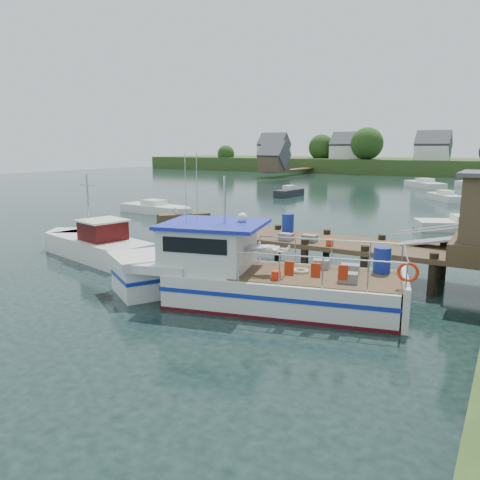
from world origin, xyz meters
The scene contains 11 objects.
ground_plane centered at (0.00, 0.00, 0.00)m, with size 160.00×160.00×0.00m, color black.
far_shore centered at (0.01, 82.37, 2.10)m, with size 140.00×42.55×9.22m.
dock centered at (6.51, 0.01, 2.24)m, with size 16.60×3.00×4.78m.
lobster_boat centered at (1.51, -5.40, 0.94)m, with size 10.83×5.29×5.21m.
work_boat centered at (-8.35, -3.16, 0.64)m, with size 7.74×3.77×4.06m.
moored_rowboat centered at (-11.04, 7.55, 0.39)m, with size 3.26×3.63×1.06m.
moored_a centered at (-16.16, 10.26, 0.40)m, with size 6.04×2.43×1.09m.
moored_b centered at (3.21, 31.84, 0.40)m, with size 4.06×4.98×1.08m.
moored_c centered at (6.77, 14.39, 0.37)m, with size 6.57×4.60×0.99m.
moored_d centered at (-1.26, 47.29, 0.46)m, with size 6.22×7.29×1.23m.
moored_e centered at (-12.08, 27.86, 0.45)m, with size 1.80×4.45×1.20m.
Camera 1 is at (9.30, -18.94, 5.35)m, focal length 35.00 mm.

